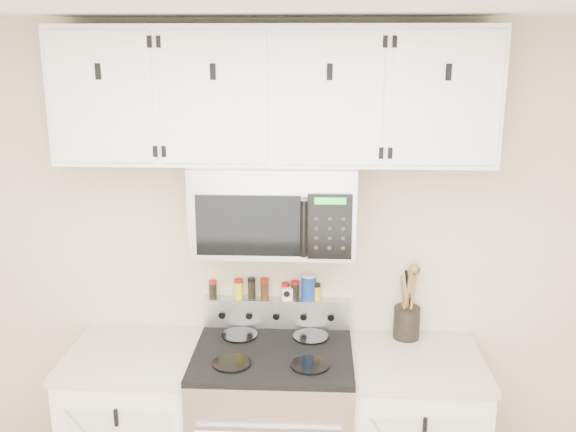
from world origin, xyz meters
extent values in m
cube|color=#B8AD8A|center=(0.00, 1.75, 1.25)|extent=(3.50, 0.01, 2.50)
cube|color=black|center=(0.00, 1.43, 0.94)|extent=(0.76, 0.65, 0.03)
cube|color=#B7B7BA|center=(0.00, 1.71, 1.03)|extent=(0.76, 0.08, 0.15)
cylinder|color=black|center=(-0.18, 1.28, 0.96)|extent=(0.18, 0.18, 0.01)
cylinder|color=black|center=(0.18, 1.28, 0.96)|extent=(0.18, 0.18, 0.01)
cylinder|color=black|center=(-0.18, 1.57, 0.96)|extent=(0.18, 0.18, 0.01)
cylinder|color=black|center=(0.18, 1.57, 0.96)|extent=(0.18, 0.18, 0.01)
cube|color=tan|center=(-0.69, 1.45, 0.90)|extent=(0.64, 0.62, 0.04)
cube|color=tan|center=(0.69, 1.45, 0.90)|extent=(0.64, 0.62, 0.04)
cube|color=#9E9EA3|center=(0.00, 1.56, 1.63)|extent=(0.76, 0.38, 0.42)
cube|color=#B7B7BA|center=(0.00, 1.36, 1.80)|extent=(0.73, 0.01, 0.08)
cube|color=black|center=(-0.10, 1.36, 1.59)|extent=(0.47, 0.01, 0.28)
cube|color=black|center=(0.26, 1.36, 1.59)|extent=(0.20, 0.01, 0.30)
cylinder|color=black|center=(0.15, 1.33, 1.59)|extent=(0.03, 0.03, 0.26)
cube|color=white|center=(0.00, 1.58, 2.15)|extent=(2.00, 0.33, 0.62)
cube|color=white|center=(-0.75, 1.41, 2.15)|extent=(0.46, 0.01, 0.57)
cube|color=black|center=(-0.75, 1.41, 2.26)|extent=(0.02, 0.01, 0.07)
cube|color=white|center=(-0.25, 1.41, 2.15)|extent=(0.46, 0.01, 0.57)
cube|color=black|center=(-0.25, 1.41, 2.26)|extent=(0.03, 0.01, 0.07)
cube|color=white|center=(0.25, 1.41, 2.15)|extent=(0.46, 0.01, 0.57)
cube|color=black|center=(0.25, 1.41, 2.26)|extent=(0.03, 0.01, 0.07)
cube|color=white|center=(0.75, 1.41, 2.15)|extent=(0.46, 0.01, 0.57)
cube|color=black|center=(0.75, 1.41, 2.26)|extent=(0.02, 0.01, 0.07)
cylinder|color=black|center=(0.67, 1.66, 1.00)|extent=(0.13, 0.13, 0.17)
cylinder|color=brown|center=(0.67, 1.66, 1.13)|extent=(0.02, 0.02, 0.31)
cylinder|color=brown|center=(0.69, 1.65, 1.14)|extent=(0.02, 0.02, 0.33)
cylinder|color=brown|center=(0.64, 1.67, 1.12)|extent=(0.02, 0.02, 0.29)
cylinder|color=black|center=(0.68, 1.68, 1.13)|extent=(0.02, 0.02, 0.30)
cylinder|color=brown|center=(0.65, 1.64, 1.14)|extent=(0.02, 0.02, 0.32)
cube|color=white|center=(0.05, 1.71, 1.13)|extent=(0.06, 0.05, 0.06)
cylinder|color=#163799|center=(0.16, 1.71, 1.16)|extent=(0.07, 0.07, 0.13)
cylinder|color=white|center=(0.16, 1.71, 1.23)|extent=(0.07, 0.07, 0.01)
cylinder|color=black|center=(-0.33, 1.71, 1.14)|extent=(0.04, 0.04, 0.08)
cylinder|color=#9F1B0C|center=(-0.33, 1.71, 1.19)|extent=(0.04, 0.04, 0.02)
cylinder|color=yellow|center=(-0.20, 1.71, 1.14)|extent=(0.04, 0.04, 0.09)
cylinder|color=#AA190D|center=(-0.20, 1.71, 1.19)|extent=(0.05, 0.05, 0.02)
cylinder|color=black|center=(-0.13, 1.71, 1.15)|extent=(0.04, 0.04, 0.09)
cylinder|color=black|center=(-0.13, 1.71, 1.20)|extent=(0.04, 0.04, 0.02)
cylinder|color=#41230F|center=(-0.06, 1.71, 1.15)|extent=(0.04, 0.04, 0.09)
cylinder|color=#9C170C|center=(-0.06, 1.71, 1.20)|extent=(0.04, 0.04, 0.02)
cylinder|color=#C48117|center=(0.04, 1.71, 1.14)|extent=(0.04, 0.04, 0.07)
cylinder|color=maroon|center=(0.04, 1.71, 1.18)|extent=(0.04, 0.04, 0.02)
cylinder|color=black|center=(0.09, 1.71, 1.14)|extent=(0.04, 0.04, 0.08)
cylinder|color=#9E0D0C|center=(0.09, 1.71, 1.19)|extent=(0.04, 0.04, 0.02)
cylinder|color=#3E1F0E|center=(0.15, 1.71, 1.15)|extent=(0.04, 0.04, 0.09)
cylinder|color=black|center=(0.15, 1.71, 1.20)|extent=(0.04, 0.04, 0.02)
cylinder|color=gold|center=(0.21, 1.71, 1.14)|extent=(0.04, 0.04, 0.07)
cylinder|color=black|center=(0.21, 1.71, 1.18)|extent=(0.04, 0.04, 0.02)
camera|label=1|loc=(0.21, -1.39, 2.36)|focal=40.00mm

